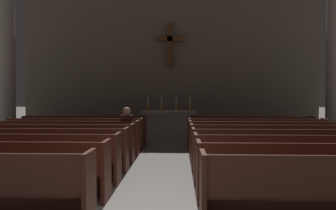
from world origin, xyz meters
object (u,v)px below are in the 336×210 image
Objects in this scene: altar at (169,122)px; candlestick_outer_right at (190,106)px; pew_right_row_8 at (250,131)px; candlestick_inner_right at (176,106)px; pew_right_row_5 at (275,144)px; pew_left_row_6 at (65,138)px; column_right_second at (335,62)px; pew_right_row_4 at (289,151)px; pew_left_row_5 at (51,143)px; candlestick_outer_left at (148,106)px; pew_right_row_3 at (307,160)px; pew_right_row_6 at (265,138)px; pew_left_row_3 at (11,158)px; candlestick_inner_left at (161,106)px; pew_left_row_8 at (85,130)px; lone_worshipper at (127,130)px; pew_right_row_2 at (331,172)px; pew_left_row_4 at (34,149)px; pew_left_row_7 at (76,133)px; pew_right_row_7 at (257,134)px; column_left_second at (6,64)px.

candlestick_outer_right is (0.85, 0.00, 0.65)m from altar.
candlestick_inner_right is (-2.43, 2.41, 0.71)m from pew_right_row_8.
pew_right_row_5 is at bearing -70.60° from candlestick_outer_right.
column_right_second reaches higher than pew_left_row_6.
pew_left_row_6 is 5.55m from pew_right_row_5.
pew_right_row_4 is 6.64m from column_right_second.
pew_left_row_5 and pew_left_row_6 have the same top height.
pew_right_row_5 is at bearing -56.17° from candlestick_outer_left.
pew_right_row_6 is (0.00, 2.94, 0.00)m from pew_right_row_3.
pew_right_row_4 is at bearing -10.17° from pew_left_row_5.
candlestick_inner_left is (2.43, 7.31, 0.71)m from pew_left_row_3.
pew_left_row_5 is 1.00× the size of pew_left_row_8.
lone_worshipper is (-3.74, 1.02, 0.22)m from pew_right_row_5.
pew_right_row_2 is at bearing -90.00° from pew_right_row_8.
pew_left_row_4 is 1.86× the size of altar.
column_right_second is at bearing 30.75° from pew_left_row_4.
pew_right_row_4 is at bearing 90.00° from pew_right_row_2.
pew_left_row_6 and pew_right_row_8 have the same top height.
candlestick_outer_left reaches higher than altar.
pew_right_row_6 is at bearing -50.63° from candlestick_outer_left.
candlestick_inner_right is (1.15, 0.00, 0.00)m from candlestick_outer_left.
pew_left_row_8 is 7.34m from pew_right_row_3.
pew_left_row_5 is 5.55m from pew_right_row_4.
pew_left_row_6 is at bearing -113.33° from candlestick_outer_left.
pew_right_row_5 is 0.70× the size of column_right_second.
altar is 4.45m from lone_worshipper.
pew_right_row_4 is at bearing -64.39° from candlestick_inner_left.
pew_left_row_3 is 6.21m from pew_right_row_6.
pew_right_row_2 is at bearing -46.62° from lone_worshipper.
pew_right_row_3 is (5.47, 0.00, 0.00)m from pew_left_row_3.
pew_right_row_2 is 8.27m from column_right_second.
pew_right_row_3 is at bearing -69.49° from altar.
column_right_second is (3.34, 4.26, 2.35)m from pew_right_row_5.
pew_left_row_7 is at bearing -125.70° from candlestick_inner_left.
pew_left_row_6 is 7.22× the size of candlestick_inner_left.
pew_left_row_7 is at bearing 169.83° from pew_right_row_6.
candlestick_outer_left and candlestick_inner_right have the same top height.
candlestick_outer_right is (-1.88, 3.39, 0.71)m from pew_right_row_7.
pew_right_row_7 is 1.00× the size of pew_right_row_8.
pew_left_row_5 is 1.00× the size of pew_left_row_7.
candlestick_inner_right is at bearing 9.70° from column_left_second.
candlestick_outer_right is (-1.88, 4.37, 0.71)m from pew_right_row_6.
pew_left_row_3 is 7.73m from candlestick_inner_left.
pew_left_row_3 is 5.55m from pew_right_row_4.
pew_left_row_8 is at bearing 132.90° from pew_right_row_2.
pew_left_row_6 is 5.81m from pew_right_row_8.
pew_left_row_3 is 7.22× the size of candlestick_inner_right.
candlestick_outer_left is at bearing 119.53° from pew_right_row_4.
pew_left_row_8 is at bearing -21.53° from column_left_second.
pew_right_row_6 is 7.22× the size of candlestick_inner_left.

